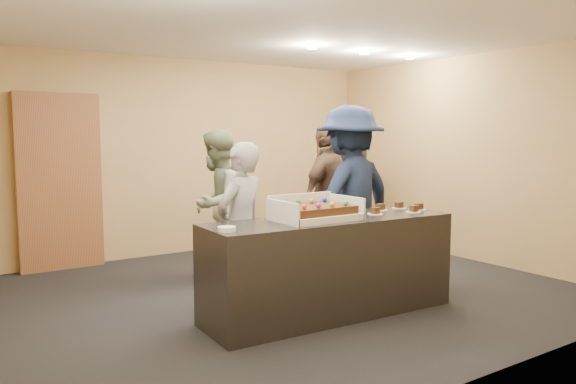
{
  "coord_description": "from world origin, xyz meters",
  "views": [
    {
      "loc": [
        -3.13,
        -4.84,
        1.68
      ],
      "look_at": [
        0.13,
        0.0,
        1.07
      ],
      "focal_mm": 35.0,
      "sensor_mm": 36.0,
      "label": 1
    }
  ],
  "objects_px": {
    "person_sage_man": "(217,204)",
    "sheet_cake": "(316,209)",
    "storage_cabinet": "(59,182)",
    "person_dark_suit": "(353,195)",
    "person_server_grey": "(241,228)",
    "cake_box": "(314,214)",
    "plate_stack": "(227,229)",
    "person_navy_man": "(349,196)",
    "person_brown_extra": "(328,196)",
    "serving_counter": "(330,266)"
  },
  "relations": [
    {
      "from": "storage_cabinet",
      "to": "person_server_grey",
      "type": "xyz_separation_m",
      "value": [
        1.02,
        -2.72,
        -0.28
      ]
    },
    {
      "from": "person_server_grey",
      "to": "person_navy_man",
      "type": "bearing_deg",
      "value": 164.33
    },
    {
      "from": "person_sage_man",
      "to": "person_brown_extra",
      "type": "xyz_separation_m",
      "value": [
        1.42,
        -0.24,
        0.02
      ]
    },
    {
      "from": "person_brown_extra",
      "to": "person_dark_suit",
      "type": "xyz_separation_m",
      "value": [
        0.81,
        0.45,
        -0.07
      ]
    },
    {
      "from": "plate_stack",
      "to": "person_navy_man",
      "type": "relative_size",
      "value": 0.08
    },
    {
      "from": "plate_stack",
      "to": "person_dark_suit",
      "type": "distance_m",
      "value": 3.7
    },
    {
      "from": "storage_cabinet",
      "to": "person_dark_suit",
      "type": "height_order",
      "value": "storage_cabinet"
    },
    {
      "from": "person_server_grey",
      "to": "person_dark_suit",
      "type": "height_order",
      "value": "person_dark_suit"
    },
    {
      "from": "serving_counter",
      "to": "person_brown_extra",
      "type": "bearing_deg",
      "value": 55.48
    },
    {
      "from": "person_navy_man",
      "to": "person_brown_extra",
      "type": "height_order",
      "value": "person_navy_man"
    },
    {
      "from": "cake_box",
      "to": "person_dark_suit",
      "type": "height_order",
      "value": "person_dark_suit"
    },
    {
      "from": "cake_box",
      "to": "person_sage_man",
      "type": "xyz_separation_m",
      "value": [
        -0.1,
        1.74,
        -0.09
      ]
    },
    {
      "from": "person_sage_man",
      "to": "person_brown_extra",
      "type": "bearing_deg",
      "value": 132.02
    },
    {
      "from": "person_navy_man",
      "to": "storage_cabinet",
      "type": "bearing_deg",
      "value": -53.62
    },
    {
      "from": "plate_stack",
      "to": "person_sage_man",
      "type": "bearing_deg",
      "value": 65.42
    },
    {
      "from": "person_dark_suit",
      "to": "person_brown_extra",
      "type": "bearing_deg",
      "value": 60.16
    },
    {
      "from": "serving_counter",
      "to": "cake_box",
      "type": "relative_size",
      "value": 3.25
    },
    {
      "from": "person_sage_man",
      "to": "sheet_cake",
      "type": "bearing_deg",
      "value": 54.99
    },
    {
      "from": "serving_counter",
      "to": "person_navy_man",
      "type": "xyz_separation_m",
      "value": [
        0.84,
        0.72,
        0.54
      ]
    },
    {
      "from": "sheet_cake",
      "to": "person_server_grey",
      "type": "bearing_deg",
      "value": 132.49
    },
    {
      "from": "person_brown_extra",
      "to": "person_dark_suit",
      "type": "relative_size",
      "value": 1.08
    },
    {
      "from": "plate_stack",
      "to": "person_navy_man",
      "type": "distance_m",
      "value": 2.1
    },
    {
      "from": "cake_box",
      "to": "person_navy_man",
      "type": "height_order",
      "value": "person_navy_man"
    },
    {
      "from": "sheet_cake",
      "to": "person_dark_suit",
      "type": "xyz_separation_m",
      "value": [
        2.13,
        1.98,
        -0.18
      ]
    },
    {
      "from": "person_server_grey",
      "to": "person_sage_man",
      "type": "relative_size",
      "value": 0.93
    },
    {
      "from": "person_server_grey",
      "to": "person_dark_suit",
      "type": "distance_m",
      "value": 2.99
    },
    {
      "from": "plate_stack",
      "to": "person_brown_extra",
      "type": "xyz_separation_m",
      "value": [
        2.26,
        1.59,
        -0.03
      ]
    },
    {
      "from": "person_navy_man",
      "to": "person_dark_suit",
      "type": "xyz_separation_m",
      "value": [
        1.13,
        1.26,
        -0.17
      ]
    },
    {
      "from": "plate_stack",
      "to": "person_brown_extra",
      "type": "distance_m",
      "value": 2.77
    },
    {
      "from": "storage_cabinet",
      "to": "person_sage_man",
      "type": "distance_m",
      "value": 2.05
    },
    {
      "from": "sheet_cake",
      "to": "person_server_grey",
      "type": "relative_size",
      "value": 0.4
    },
    {
      "from": "sheet_cake",
      "to": "person_dark_suit",
      "type": "relative_size",
      "value": 0.39
    },
    {
      "from": "cake_box",
      "to": "plate_stack",
      "type": "xyz_separation_m",
      "value": [
        -0.94,
        -0.1,
        -0.03
      ]
    },
    {
      "from": "cake_box",
      "to": "person_server_grey",
      "type": "distance_m",
      "value": 0.71
    },
    {
      "from": "storage_cabinet",
      "to": "person_sage_man",
      "type": "bearing_deg",
      "value": -46.47
    },
    {
      "from": "plate_stack",
      "to": "person_dark_suit",
      "type": "xyz_separation_m",
      "value": [
        3.07,
        2.05,
        -0.1
      ]
    },
    {
      "from": "cake_box",
      "to": "person_brown_extra",
      "type": "distance_m",
      "value": 2.0
    },
    {
      "from": "cake_box",
      "to": "person_brown_extra",
      "type": "height_order",
      "value": "person_brown_extra"
    },
    {
      "from": "storage_cabinet",
      "to": "person_dark_suit",
      "type": "xyz_separation_m",
      "value": [
        3.64,
        -1.27,
        -0.26
      ]
    },
    {
      "from": "sheet_cake",
      "to": "person_server_grey",
      "type": "height_order",
      "value": "person_server_grey"
    },
    {
      "from": "serving_counter",
      "to": "person_sage_man",
      "type": "height_order",
      "value": "person_sage_man"
    },
    {
      "from": "serving_counter",
      "to": "plate_stack",
      "type": "distance_m",
      "value": 1.2
    },
    {
      "from": "person_sage_man",
      "to": "person_dark_suit",
      "type": "distance_m",
      "value": 2.24
    },
    {
      "from": "cake_box",
      "to": "person_sage_man",
      "type": "relative_size",
      "value": 0.43
    },
    {
      "from": "storage_cabinet",
      "to": "person_server_grey",
      "type": "height_order",
      "value": "storage_cabinet"
    },
    {
      "from": "person_server_grey",
      "to": "person_sage_man",
      "type": "height_order",
      "value": "person_sage_man"
    },
    {
      "from": "serving_counter",
      "to": "person_sage_man",
      "type": "bearing_deg",
      "value": 101.26
    },
    {
      "from": "person_navy_man",
      "to": "person_sage_man",
      "type": "bearing_deg",
      "value": -51.92
    },
    {
      "from": "person_server_grey",
      "to": "person_sage_man",
      "type": "distance_m",
      "value": 1.3
    },
    {
      "from": "cake_box",
      "to": "person_navy_man",
      "type": "distance_m",
      "value": 1.22
    }
  ]
}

